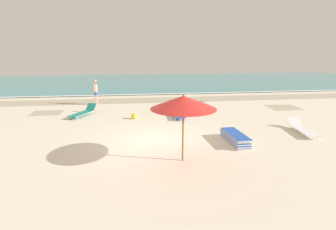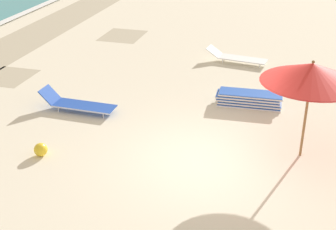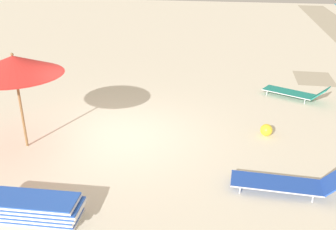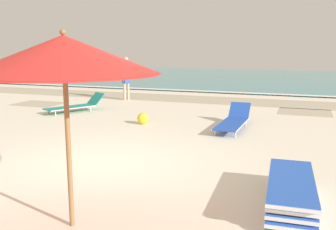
{
  "view_description": "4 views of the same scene",
  "coord_description": "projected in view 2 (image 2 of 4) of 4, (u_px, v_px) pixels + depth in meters",
  "views": [
    {
      "loc": [
        -0.79,
        -10.49,
        3.82
      ],
      "look_at": [
        0.67,
        0.68,
        0.97
      ],
      "focal_mm": 28.0,
      "sensor_mm": 36.0,
      "label": 1
    },
    {
      "loc": [
        -9.26,
        -1.6,
        5.74
      ],
      "look_at": [
        0.69,
        1.17,
        0.71
      ],
      "focal_mm": 50.0,
      "sensor_mm": 36.0,
      "label": 2
    },
    {
      "loc": [
        8.37,
        2.93,
        4.48
      ],
      "look_at": [
        0.31,
        1.45,
        0.89
      ],
      "focal_mm": 40.0,
      "sensor_mm": 36.0,
      "label": 3
    },
    {
      "loc": [
        3.44,
        -5.7,
        2.19
      ],
      "look_at": [
        0.93,
        1.13,
        0.85
      ],
      "focal_mm": 40.0,
      "sensor_mm": 36.0,
      "label": 4
    }
  ],
  "objects": [
    {
      "name": "beach_ball",
      "position": [
        41.0,
        150.0,
        11.06
      ],
      "size": [
        0.32,
        0.32,
        0.32
      ],
      "color": "yellow",
      "rests_on": "ground_plane"
    },
    {
      "name": "ground_plane",
      "position": [
        208.0,
        163.0,
        10.96
      ],
      "size": [
        60.0,
        60.0,
        0.16
      ],
      "color": "beige"
    },
    {
      "name": "sun_lounger_near_water_left",
      "position": [
        77.0,
        103.0,
        13.3
      ],
      "size": [
        0.68,
        2.2,
        0.58
      ],
      "rotation": [
        0.0,
        0.0,
        -0.03
      ],
      "color": "blue",
      "rests_on": "ground_plane"
    },
    {
      "name": "lounger_stack",
      "position": [
        249.0,
        99.0,
        13.6
      ],
      "size": [
        0.71,
        1.94,
        0.41
      ],
      "rotation": [
        0.0,
        0.0,
        0.05
      ],
      "color": "blue",
      "rests_on": "ground_plane"
    },
    {
      "name": "beach_umbrella",
      "position": [
        312.0,
        73.0,
        10.23
      ],
      "size": [
        2.24,
        2.24,
        2.38
      ],
      "color": "olive",
      "rests_on": "ground_plane"
    },
    {
      "name": "sun_lounger_under_umbrella",
      "position": [
        237.0,
        57.0,
        16.96
      ],
      "size": [
        0.9,
        2.27,
        0.48
      ],
      "rotation": [
        0.0,
        0.0,
        -0.14
      ],
      "color": "white",
      "rests_on": "ground_plane"
    }
  ]
}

